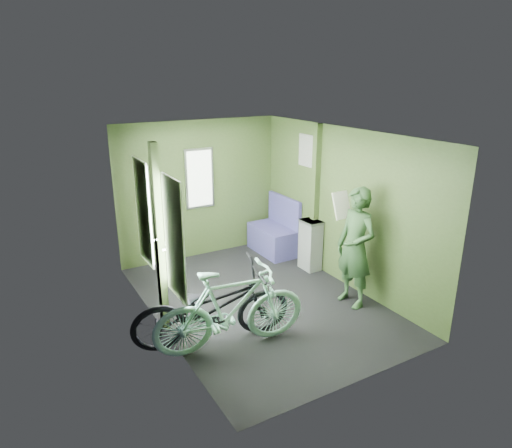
{
  "coord_description": "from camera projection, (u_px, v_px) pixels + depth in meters",
  "views": [
    {
      "loc": [
        -2.87,
        -4.88,
        3.03
      ],
      "look_at": [
        0.0,
        0.1,
        1.1
      ],
      "focal_mm": 32.0,
      "sensor_mm": 36.0,
      "label": 1
    }
  ],
  "objects": [
    {
      "name": "bicycle_black",
      "position": [
        214.0,
        344.0,
        5.34
      ],
      "size": [
        1.98,
        1.16,
        1.08
      ],
      "primitive_type": "imported",
      "rotation": [
        0.0,
        -0.19,
        1.38
      ],
      "color": "black",
      "rests_on": "ground"
    },
    {
      "name": "waste_box",
      "position": [
        310.0,
        245.0,
        7.25
      ],
      "size": [
        0.24,
        0.34,
        0.82
      ],
      "primitive_type": "cube",
      "color": "slate",
      "rests_on": "ground"
    },
    {
      "name": "bench_seat",
      "position": [
        274.0,
        236.0,
        7.97
      ],
      "size": [
        0.53,
        0.94,
        0.98
      ],
      "rotation": [
        0.0,
        0.0,
        0.01
      ],
      "color": "navy",
      "rests_on": "ground"
    },
    {
      "name": "passenger",
      "position": [
        355.0,
        247.0,
        6.02
      ],
      "size": [
        0.44,
        0.69,
        1.63
      ],
      "rotation": [
        0.0,
        0.0,
        -1.49
      ],
      "color": "#2D4E2A",
      "rests_on": "ground"
    },
    {
      "name": "bicycle_mint",
      "position": [
        232.0,
        350.0,
        5.22
      ],
      "size": [
        1.85,
        0.93,
        1.13
      ],
      "primitive_type": "imported",
      "rotation": [
        0.0,
        -0.16,
        1.41
      ],
      "color": "#A4E8D9",
      "rests_on": "ground"
    },
    {
      "name": "room",
      "position": [
        256.0,
        201.0,
        5.89
      ],
      "size": [
        4.0,
        4.02,
        2.31
      ],
      "color": "black",
      "rests_on": "ground"
    }
  ]
}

